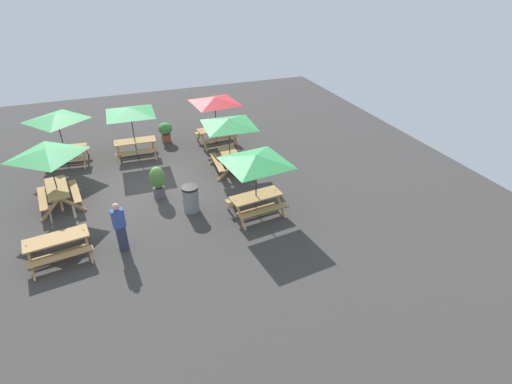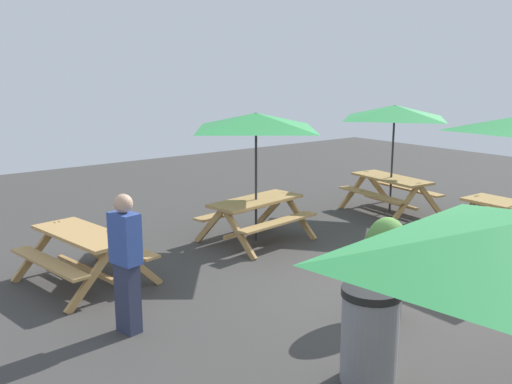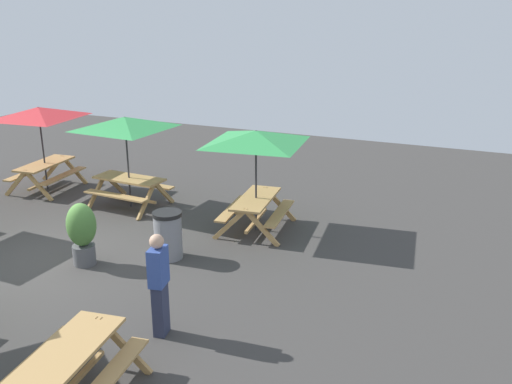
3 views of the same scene
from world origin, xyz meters
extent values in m
plane|color=#3D3A38|center=(0.00, 0.00, 0.00)|extent=(26.06, 26.06, 0.00)
cube|color=tan|center=(-3.33, -0.23, 0.74)|extent=(0.94, 1.88, 0.05)
cube|color=tan|center=(-2.79, -0.15, 0.45)|extent=(0.50, 1.82, 0.04)
cube|color=tan|center=(-3.87, -0.30, 0.45)|extent=(0.50, 1.82, 0.04)
cube|color=tan|center=(-2.86, -0.95, 0.37)|extent=(0.80, 0.17, 0.81)
cube|color=tan|center=(-3.58, -1.05, 0.37)|extent=(0.80, 0.17, 0.81)
cube|color=tan|center=(-3.08, 0.60, 0.37)|extent=(0.80, 0.17, 0.81)
cube|color=tan|center=(-3.80, 0.50, 0.37)|extent=(0.80, 0.17, 0.81)
cube|color=tan|center=(-3.33, -0.23, 0.22)|extent=(0.28, 1.55, 0.06)
cylinder|color=#2D2D33|center=(-3.33, -0.23, 1.15)|extent=(0.04, 0.04, 2.30)
pyramid|color=green|center=(-3.33, -0.23, 2.16)|extent=(2.26, 2.26, 0.28)
cube|color=tan|center=(-0.28, 2.54, 0.45)|extent=(1.81, 0.31, 0.04)
cube|color=tan|center=(-1.05, 2.74, 0.37)|extent=(0.08, 0.80, 0.81)
cube|color=tan|center=(-1.03, 3.47, 0.37)|extent=(0.08, 0.80, 0.81)
cube|color=tan|center=(-3.21, 3.36, 0.74)|extent=(1.87, 0.90, 0.05)
cube|color=tan|center=(-3.27, 2.82, 0.45)|extent=(1.82, 0.46, 0.04)
cube|color=tan|center=(-3.14, 3.91, 0.45)|extent=(1.82, 0.46, 0.04)
cube|color=tan|center=(-4.02, 3.09, 0.37)|extent=(0.15, 0.80, 0.81)
cube|color=tan|center=(-3.94, 3.82, 0.37)|extent=(0.15, 0.80, 0.81)
cube|color=tan|center=(-2.47, 2.91, 0.37)|extent=(0.15, 0.80, 0.81)
cube|color=tan|center=(-2.39, 3.64, 0.37)|extent=(0.15, 0.80, 0.81)
cube|color=tan|center=(-3.21, 3.36, 0.22)|extent=(1.56, 0.25, 0.06)
cylinder|color=#2D2D33|center=(-3.21, 3.36, 1.15)|extent=(0.04, 0.04, 2.30)
pyramid|color=green|center=(-3.21, 3.36, 2.16)|extent=(2.22, 2.22, 0.28)
cube|color=tan|center=(-3.20, -3.45, 0.74)|extent=(1.88, 0.95, 0.05)
cube|color=tan|center=(-3.13, -3.99, 0.45)|extent=(1.82, 0.51, 0.04)
cube|color=tan|center=(-3.28, -2.90, 0.45)|extent=(1.82, 0.51, 0.04)
cube|color=tan|center=(-3.92, -3.92, 0.37)|extent=(0.17, 0.80, 0.81)
cube|color=tan|center=(-4.03, -3.20, 0.37)|extent=(0.17, 0.80, 0.81)
cube|color=tan|center=(-2.38, -3.70, 0.37)|extent=(0.17, 0.80, 0.81)
cube|color=tan|center=(-2.48, -2.98, 0.37)|extent=(0.17, 0.80, 0.81)
cube|color=tan|center=(-3.20, -3.45, 0.22)|extent=(1.55, 0.29, 0.06)
cylinder|color=gray|center=(1.08, -2.25, 0.45)|extent=(0.56, 0.56, 0.90)
cylinder|color=black|center=(1.08, -2.25, 0.94)|extent=(0.59, 0.59, 0.08)
cylinder|color=#59595B|center=(0.15, -0.89, 0.20)|extent=(0.44, 0.44, 0.40)
ellipsoid|color=#4C7F38|center=(0.15, -0.89, 0.83)|extent=(0.57, 0.57, 0.87)
cube|color=#2D334C|center=(-1.39, -3.65, 0.42)|extent=(0.31, 0.23, 0.85)
cube|color=#334C99|center=(-1.39, -3.65, 1.15)|extent=(0.40, 0.29, 0.60)
sphere|color=tan|center=(-1.39, -3.65, 1.56)|extent=(0.22, 0.22, 0.22)
camera|label=1|loc=(-0.97, -14.31, 7.93)|focal=28.00mm
camera|label=2|loc=(4.46, -6.31, 3.05)|focal=40.00mm
camera|label=3|loc=(-7.91, -8.10, 4.89)|focal=40.00mm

